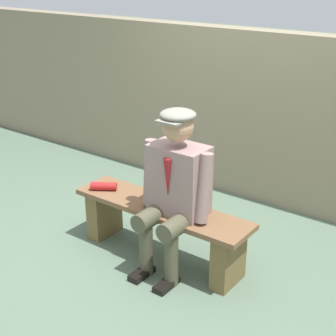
% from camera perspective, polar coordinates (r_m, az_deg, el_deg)
% --- Properties ---
extents(ground_plane, '(30.00, 30.00, 0.00)m').
position_cam_1_polar(ground_plane, '(4.37, -0.76, -9.93)').
color(ground_plane, '#556B57').
extents(bench, '(1.58, 0.39, 0.48)m').
position_cam_1_polar(bench, '(4.21, -0.78, -6.30)').
color(bench, brown).
rests_on(bench, ground).
extents(seated_man, '(0.61, 0.59, 1.33)m').
position_cam_1_polar(seated_man, '(3.89, 0.77, -1.87)').
color(seated_man, gray).
rests_on(seated_man, ground).
extents(rolled_magazine, '(0.23, 0.18, 0.07)m').
position_cam_1_polar(rolled_magazine, '(4.42, -7.29, -2.06)').
color(rolled_magazine, '#B21E1E').
rests_on(rolled_magazine, bench).
extents(stadium_wall, '(12.00, 0.24, 1.73)m').
position_cam_1_polar(stadium_wall, '(5.25, 9.72, 5.78)').
color(stadium_wall, gray).
rests_on(stadium_wall, ground).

